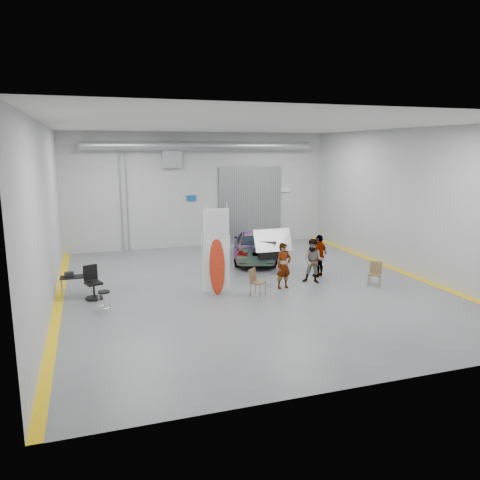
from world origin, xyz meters
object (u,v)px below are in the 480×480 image
object	(u,v)px
person_b	(314,261)
folding_chair_far	(374,279)
person_a	(284,266)
person_c	(319,256)
sedan_car	(255,245)
shop_stool	(104,303)
folding_chair_near	(258,287)
office_chair	(94,284)
work_table	(74,276)
surfboard_display	(217,258)

from	to	relation	value
person_b	folding_chair_far	world-z (taller)	person_b
person_a	person_c	world-z (taller)	person_c
sedan_car	person_a	world-z (taller)	person_a
person_c	shop_stool	size ratio (longest dim) A/B	2.29
folding_chair_far	shop_stool	size ratio (longest dim) A/B	1.22
person_a	folding_chair_near	xyz separation A→B (m)	(-1.23, -0.54, -0.56)
office_chair	work_table	bearing A→B (deg)	114.97
person_a	surfboard_display	bearing A→B (deg)	166.52
person_b	work_table	xyz separation A→B (m)	(-8.83, 1.26, -0.19)
surfboard_display	office_chair	world-z (taller)	surfboard_display
sedan_car	person_a	size ratio (longest dim) A/B	2.80
surfboard_display	shop_stool	bearing A→B (deg)	-162.21
shop_stool	folding_chair_far	bearing A→B (deg)	-0.17
sedan_car	surfboard_display	world-z (taller)	surfboard_display
surfboard_display	person_c	bearing A→B (deg)	17.56
folding_chair_far	work_table	world-z (taller)	folding_chair_far
sedan_car	folding_chair_far	world-z (taller)	sedan_car
folding_chair_far	work_table	xyz separation A→B (m)	(-10.82, 2.43, 0.39)
person_a	office_chair	xyz separation A→B (m)	(-6.79, 0.93, -0.36)
work_table	office_chair	size ratio (longest dim) A/B	0.94
person_c	folding_chair_near	xyz separation A→B (m)	(-3.28, -1.63, -0.57)
person_a	person_c	size ratio (longest dim) A/B	1.00
person_a	office_chair	world-z (taller)	person_a
sedan_car	folding_chair_far	size ratio (longest dim) A/B	5.21
sedan_car	office_chair	xyz separation A→B (m)	(-7.33, -3.76, -0.19)
folding_chair_near	work_table	world-z (taller)	folding_chair_near
office_chair	folding_chair_far	bearing A→B (deg)	-29.76
person_c	person_a	bearing A→B (deg)	-3.48
sedan_car	folding_chair_near	distance (m)	5.54
person_c	folding_chair_near	bearing A→B (deg)	-5.00
person_b	surfboard_display	world-z (taller)	surfboard_display
person_a	shop_stool	distance (m)	6.57
office_chair	person_c	bearing A→B (deg)	-18.82
person_b	surfboard_display	size ratio (longest dim) A/B	0.53
person_a	shop_stool	size ratio (longest dim) A/B	2.28
person_c	surfboard_display	bearing A→B (deg)	-18.91
person_c	office_chair	bearing A→B (deg)	-30.37
surfboard_display	folding_chair_near	size ratio (longest dim) A/B	3.38
person_c	surfboard_display	xyz separation A→B (m)	(-4.59, -1.02, 0.47)
folding_chair_near	person_c	bearing A→B (deg)	-16.04
person_a	folding_chair_near	bearing A→B (deg)	-168.08
person_a	office_chair	distance (m)	6.86
person_a	folding_chair_near	distance (m)	1.46
person_c	folding_chair_near	distance (m)	3.71
person_b	surfboard_display	distance (m)	3.97
shop_stool	office_chair	bearing A→B (deg)	99.44
person_b	surfboard_display	xyz separation A→B (m)	(-3.94, -0.24, 0.46)
folding_chair_far	office_chair	bearing A→B (deg)	-146.34
surfboard_display	sedan_car	bearing A→B (deg)	61.47
shop_stool	office_chair	world-z (taller)	office_chair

